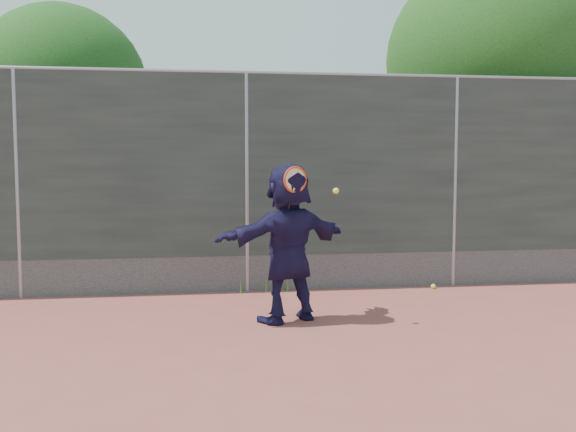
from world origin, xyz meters
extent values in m
plane|color=#9E4C42|center=(0.00, 0.00, 0.00)|extent=(80.00, 80.00, 0.00)
imported|color=#19153A|center=(0.32, 1.78, 0.89)|extent=(1.73, 1.16, 1.78)
sphere|color=#F4F837|center=(2.62, 3.29, 0.03)|extent=(0.07, 0.07, 0.07)
cube|color=#38423D|center=(0.00, 3.50, 1.75)|extent=(20.00, 0.04, 2.50)
cube|color=slate|center=(0.00, 3.50, 0.25)|extent=(20.00, 0.03, 0.50)
cylinder|color=gray|center=(0.00, 3.50, 3.00)|extent=(20.00, 0.05, 0.05)
cylinder|color=gray|center=(-3.00, 3.50, 1.50)|extent=(0.06, 0.06, 3.00)
cylinder|color=gray|center=(0.00, 3.50, 1.50)|extent=(0.06, 0.06, 3.00)
cylinder|color=gray|center=(3.00, 3.50, 1.50)|extent=(0.06, 0.06, 3.00)
torus|color=red|center=(0.37, 1.58, 1.60)|extent=(0.28, 0.14, 0.29)
cylinder|color=beige|center=(0.37, 1.58, 1.60)|extent=(0.23, 0.10, 0.25)
cylinder|color=black|center=(0.32, 1.60, 1.40)|extent=(0.08, 0.13, 0.33)
sphere|color=#F4F837|center=(0.80, 1.50, 1.48)|extent=(0.07, 0.07, 0.07)
cylinder|color=#382314|center=(4.50, 5.70, 1.30)|extent=(0.28, 0.28, 2.60)
sphere|color=#23561C|center=(4.50, 5.70, 3.59)|extent=(3.60, 3.60, 3.60)
sphere|color=#23561C|center=(5.22, 5.90, 3.23)|extent=(2.52, 2.52, 2.52)
cylinder|color=#382314|center=(-3.00, 6.50, 1.10)|extent=(0.28, 0.28, 2.20)
sphere|color=#23561C|center=(-3.00, 6.50, 3.03)|extent=(3.00, 3.00, 3.00)
sphere|color=#23561C|center=(-2.40, 6.70, 2.73)|extent=(2.10, 2.10, 2.10)
cone|color=#387226|center=(0.25, 3.38, 0.13)|extent=(0.03, 0.03, 0.26)
cone|color=#387226|center=(0.55, 3.40, 0.15)|extent=(0.03, 0.03, 0.30)
cone|color=#387226|center=(-0.10, 3.36, 0.11)|extent=(0.03, 0.03, 0.22)
camera|label=1|loc=(-0.71, -5.28, 1.79)|focal=40.00mm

